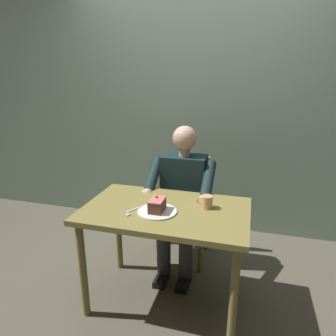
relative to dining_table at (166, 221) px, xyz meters
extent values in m
plane|color=#535040|center=(0.00, 0.00, -0.64)|extent=(14.00, 14.00, 0.00)
cube|color=gray|center=(0.00, -1.29, 0.86)|extent=(6.40, 0.12, 3.00)
cube|color=olive|center=(0.00, 0.00, 0.08)|extent=(1.09, 0.68, 0.04)
cylinder|color=olive|center=(-0.49, 0.28, -0.28)|extent=(0.05, 0.05, 0.72)
cylinder|color=olive|center=(0.49, 0.28, -0.28)|extent=(0.05, 0.05, 0.72)
cylinder|color=olive|center=(-0.49, -0.28, -0.28)|extent=(0.05, 0.05, 0.72)
cylinder|color=olive|center=(0.49, -0.28, -0.28)|extent=(0.05, 0.05, 0.72)
cube|color=olive|center=(0.00, -0.58, -0.21)|extent=(0.42, 0.42, 0.04)
cube|color=olive|center=(0.00, -0.77, 0.03)|extent=(0.38, 0.04, 0.45)
cylinder|color=olive|center=(-0.18, -0.40, -0.43)|extent=(0.04, 0.04, 0.43)
cylinder|color=olive|center=(0.18, -0.40, -0.43)|extent=(0.04, 0.04, 0.43)
cylinder|color=olive|center=(-0.18, -0.76, -0.43)|extent=(0.04, 0.04, 0.43)
cylinder|color=olive|center=(0.18, -0.76, -0.43)|extent=(0.04, 0.04, 0.43)
cube|color=#162A2B|center=(0.00, -0.56, 0.06)|extent=(0.36, 0.22, 0.51)
sphere|color=#D2A688|center=(0.00, -0.56, 0.46)|extent=(0.19, 0.19, 0.19)
cylinder|color=#D2A688|center=(0.00, -0.56, 0.34)|extent=(0.09, 0.09, 0.06)
cylinder|color=#162A2B|center=(-0.22, -0.42, 0.17)|extent=(0.08, 0.33, 0.26)
sphere|color=#D2A688|center=(-0.22, -0.26, 0.07)|extent=(0.09, 0.09, 0.09)
cylinder|color=#162A2B|center=(0.22, -0.42, 0.17)|extent=(0.08, 0.33, 0.26)
sphere|color=#D2A688|center=(0.22, -0.26, 0.07)|extent=(0.09, 0.09, 0.09)
cylinder|color=#303437|center=(-0.09, -0.44, -0.21)|extent=(0.13, 0.38, 0.14)
cylinder|color=#303437|center=(0.09, -0.44, -0.21)|extent=(0.13, 0.38, 0.14)
cylinder|color=#303437|center=(-0.09, -0.26, -0.44)|extent=(0.11, 0.11, 0.41)
cube|color=black|center=(-0.09, -0.20, -0.62)|extent=(0.09, 0.22, 0.05)
cylinder|color=#303437|center=(0.09, -0.26, -0.44)|extent=(0.11, 0.11, 0.41)
cube|color=black|center=(0.09, -0.20, -0.62)|extent=(0.09, 0.22, 0.05)
cylinder|color=white|center=(0.04, 0.07, 0.10)|extent=(0.25, 0.25, 0.01)
cube|color=#543421|center=(0.04, 0.07, 0.14)|extent=(0.08, 0.14, 0.07)
cube|color=#D66B73|center=(0.04, 0.07, 0.18)|extent=(0.09, 0.14, 0.01)
sphere|color=gold|center=(0.05, 0.05, 0.20)|extent=(0.02, 0.02, 0.02)
cylinder|color=tan|center=(-0.26, -0.08, 0.14)|extent=(0.08, 0.08, 0.09)
torus|color=tan|center=(-0.21, -0.08, 0.14)|extent=(0.05, 0.01, 0.05)
cylinder|color=black|center=(-0.26, -0.08, 0.17)|extent=(0.07, 0.07, 0.01)
cube|color=silver|center=(0.20, 0.09, 0.10)|extent=(0.06, 0.10, 0.01)
ellipsoid|color=silver|center=(0.20, 0.16, 0.10)|extent=(0.03, 0.04, 0.01)
camera|label=1|loc=(-0.51, 1.75, 0.94)|focal=32.04mm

